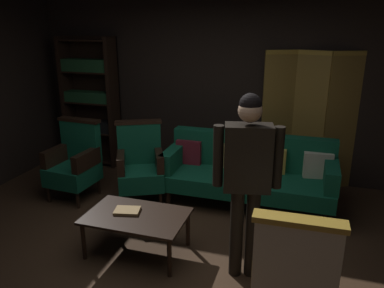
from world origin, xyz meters
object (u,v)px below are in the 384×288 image
object	(u,v)px
folding_screen	(309,118)
book_tan_leather	(127,211)
coffee_table	(137,219)
armchair_wing_left	(75,162)
bookshelf	(91,99)
velvet_couch	(249,170)
armchair_wing_right	(140,165)
standing_figure	(247,172)
armchair_gilt_accent	(293,275)

from	to	relation	value
folding_screen	book_tan_leather	world-z (taller)	folding_screen
coffee_table	armchair_wing_left	bearing A→B (deg)	144.59
bookshelf	velvet_couch	size ratio (longest dim) A/B	0.97
book_tan_leather	armchair_wing_left	bearing A→B (deg)	143.03
armchair_wing_left	armchair_wing_right	world-z (taller)	same
velvet_couch	book_tan_leather	distance (m)	1.73
standing_figure	book_tan_leather	size ratio (longest dim) A/B	6.82
bookshelf	standing_figure	distance (m)	3.65
folding_screen	coffee_table	bearing A→B (deg)	-124.33
velvet_couch	armchair_wing_left	xyz separation A→B (m)	(-2.23, -0.49, 0.03)
folding_screen	standing_figure	size ratio (longest dim) A/B	1.12
armchair_wing_left	armchair_wing_right	bearing A→B (deg)	10.22
bookshelf	armchair_wing_left	world-z (taller)	bookshelf
folding_screen	velvet_couch	xyz separation A→B (m)	(-0.67, -0.83, -0.53)
bookshelf	coffee_table	bearing A→B (deg)	-50.26
armchair_wing_left	armchair_gilt_accent	bearing A→B (deg)	-28.25
velvet_couch	armchair_gilt_accent	bearing A→B (deg)	-72.07
coffee_table	armchair_wing_right	xyz separation A→B (m)	(-0.47, 1.11, 0.12)
bookshelf	armchair_wing_right	size ratio (longest dim) A/B	1.97
bookshelf	armchair_wing_right	xyz separation A→B (m)	(1.35, -1.07, -0.58)
standing_figure	book_tan_leather	world-z (taller)	standing_figure
armchair_wing_right	standing_figure	xyz separation A→B (m)	(1.56, -1.14, 0.54)
folding_screen	armchair_wing_left	world-z (taller)	folding_screen
standing_figure	bookshelf	bearing A→B (deg)	142.67
velvet_couch	armchair_wing_right	distance (m)	1.39
velvet_couch	armchair_wing_right	xyz separation A→B (m)	(-1.35, -0.33, 0.03)
armchair_wing_right	coffee_table	bearing A→B (deg)	-67.07
folding_screen	armchair_gilt_accent	world-z (taller)	folding_screen
armchair_gilt_accent	standing_figure	size ratio (longest dim) A/B	0.61
bookshelf	armchair_wing_left	distance (m)	1.44
standing_figure	armchair_wing_right	bearing A→B (deg)	143.73
coffee_table	standing_figure	xyz separation A→B (m)	(1.08, -0.03, 0.65)
armchair_gilt_accent	standing_figure	xyz separation A→B (m)	(-0.46, 0.57, 0.54)
folding_screen	armchair_wing_left	bearing A→B (deg)	-155.55
bookshelf	armchair_gilt_accent	size ratio (longest dim) A/B	1.97
armchair_gilt_accent	book_tan_leather	xyz separation A→B (m)	(-1.66, 0.63, -0.06)
armchair_gilt_accent	armchair_wing_left	world-z (taller)	same
folding_screen	bookshelf	world-z (taller)	bookshelf
bookshelf	armchair_wing_right	bearing A→B (deg)	-38.52
armchair_wing_left	book_tan_leather	world-z (taller)	armchair_wing_left
velvet_couch	standing_figure	xyz separation A→B (m)	(0.20, -1.47, 0.57)
bookshelf	armchair_gilt_accent	xyz separation A→B (m)	(3.36, -2.78, -0.58)
coffee_table	armchair_wing_left	size ratio (longest dim) A/B	0.96
standing_figure	book_tan_leather	xyz separation A→B (m)	(-1.20, 0.06, -0.59)
book_tan_leather	coffee_table	bearing A→B (deg)	-14.74
armchair_wing_right	standing_figure	bearing A→B (deg)	-36.27
coffee_table	folding_screen	bearing A→B (deg)	55.67
coffee_table	armchair_gilt_accent	distance (m)	1.66
armchair_gilt_accent	bookshelf	bearing A→B (deg)	140.39
armchair_gilt_accent	standing_figure	distance (m)	0.90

